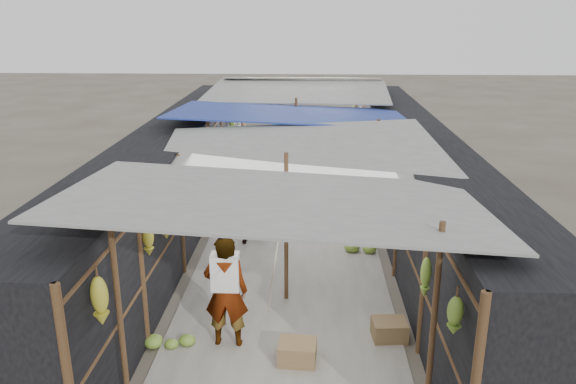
# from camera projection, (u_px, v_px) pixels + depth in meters

# --- Properties ---
(aisle_slab) EXTENTS (3.60, 16.00, 0.02)m
(aisle_slab) POSITION_uv_depth(u_px,v_px,m) (293.00, 225.00, 13.01)
(aisle_slab) COLOR #9E998E
(aisle_slab) RESTS_ON ground
(stall_left) EXTENTS (1.40, 15.00, 2.30)m
(stall_left) POSITION_uv_depth(u_px,v_px,m) (175.00, 177.00, 12.77)
(stall_left) COLOR black
(stall_left) RESTS_ON ground
(stall_right) EXTENTS (1.40, 15.00, 2.30)m
(stall_right) POSITION_uv_depth(u_px,v_px,m) (413.00, 180.00, 12.56)
(stall_right) COLOR black
(stall_right) RESTS_ON ground
(crate_near) EXTENTS (0.56, 0.46, 0.32)m
(crate_near) POSITION_uv_depth(u_px,v_px,m) (297.00, 353.00, 7.89)
(crate_near) COLOR olive
(crate_near) RESTS_ON ground
(crate_mid) EXTENTS (0.54, 0.45, 0.30)m
(crate_mid) POSITION_uv_depth(u_px,v_px,m) (389.00, 330.00, 8.46)
(crate_mid) COLOR olive
(crate_mid) RESTS_ON ground
(crate_back) EXTENTS (0.39, 0.32, 0.25)m
(crate_back) POSITION_uv_depth(u_px,v_px,m) (289.00, 206.00, 13.94)
(crate_back) COLOR olive
(crate_back) RESTS_ON ground
(black_basin) EXTENTS (0.66, 0.66, 0.20)m
(black_basin) POSITION_uv_depth(u_px,v_px,m) (355.00, 178.00, 16.37)
(black_basin) COLOR black
(black_basin) RESTS_ON ground
(vendor_elderly) EXTENTS (0.64, 0.42, 1.75)m
(vendor_elderly) POSITION_uv_depth(u_px,v_px,m) (226.00, 291.00, 8.11)
(vendor_elderly) COLOR white
(vendor_elderly) RESTS_ON ground
(shopper_blue) EXTENTS (0.99, 0.89, 1.67)m
(shopper_blue) POSITION_uv_depth(u_px,v_px,m) (259.00, 205.00, 11.86)
(shopper_blue) COLOR navy
(shopper_blue) RESTS_ON ground
(vendor_seated) EXTENTS (0.52, 0.73, 1.03)m
(vendor_seated) POSITION_uv_depth(u_px,v_px,m) (324.00, 168.00, 15.90)
(vendor_seated) COLOR #46403D
(vendor_seated) RESTS_ON ground
(market_canopy) EXTENTS (5.62, 15.20, 2.77)m
(market_canopy) POSITION_uv_depth(u_px,v_px,m) (295.00, 120.00, 12.63)
(market_canopy) COLOR brown
(market_canopy) RESTS_ON ground
(hanging_bananas) EXTENTS (3.96, 14.10, 0.84)m
(hanging_bananas) POSITION_uv_depth(u_px,v_px,m) (288.00, 160.00, 12.25)
(hanging_bananas) COLOR gold
(hanging_bananas) RESTS_ON ground
(floor_bananas) EXTENTS (3.91, 9.81, 0.33)m
(floor_bananas) POSITION_uv_depth(u_px,v_px,m) (290.00, 210.00, 13.57)
(floor_bananas) COLOR olive
(floor_bananas) RESTS_ON ground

